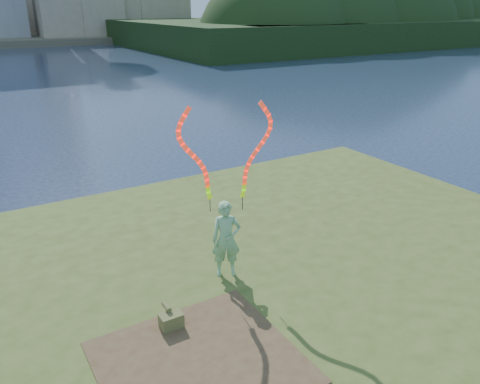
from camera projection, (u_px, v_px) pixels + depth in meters
ground at (222, 278)px, 11.74m from camera, size 320.00×320.00×0.00m
grassy_knoll at (275, 315)px, 9.79m from camera, size 20.00×18.00×0.80m
dirt_patch at (199, 362)px, 7.84m from camera, size 3.20×3.00×0.02m
wooded_hill at (344, 41)px, 87.89m from camera, size 78.00×50.00×63.00m
woman_with_ribbons at (226, 216)px, 9.94m from camera, size 1.93×0.86×4.10m
canvas_bag at (171, 320)px, 8.64m from camera, size 0.41×0.47×0.40m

